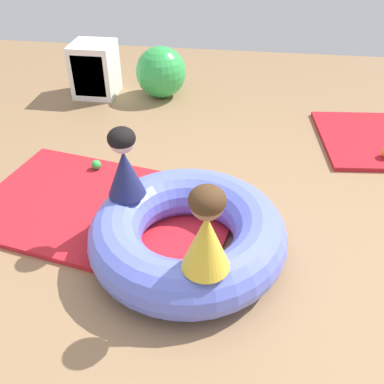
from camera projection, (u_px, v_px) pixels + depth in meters
The scene contains 10 objects.
ground_plane at pixel (201, 248), 2.83m from camera, with size 8.00×8.00×0.00m, color #93704C.
gym_mat_far_left at pixel (105, 209), 3.13m from camera, with size 1.83×1.14×0.04m, color red.
inflatable_cushion at pixel (188, 234), 2.69m from camera, with size 1.24×1.24×0.33m, color #6070E5.
child_in_navy at pixel (124, 163), 2.62m from camera, with size 0.24×0.24×0.47m.
child_in_yellow at pixel (206, 231), 2.10m from camera, with size 0.31×0.31×0.50m.
play_ball_blue at pixel (140, 226), 2.88m from camera, with size 0.08×0.08×0.08m, color blue.
play_ball_teal at pixel (113, 241), 2.78m from camera, with size 0.07×0.07×0.07m, color teal.
play_ball_green at pixel (96, 165), 3.50m from camera, with size 0.08×0.08×0.08m, color green.
exercise_ball_large at pixel (161, 72), 4.62m from camera, with size 0.54×0.54×0.54m, color green.
storage_cube at pixel (94, 70), 4.65m from camera, with size 0.44×0.44×0.56m.
Camera 1 is at (0.22, -2.05, 1.97)m, focal length 40.32 mm.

